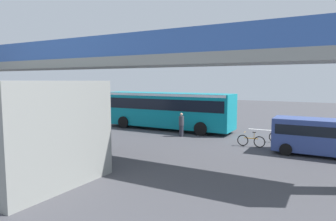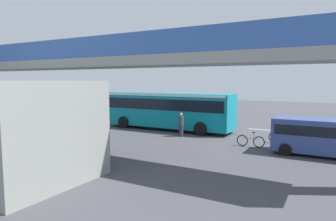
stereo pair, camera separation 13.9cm
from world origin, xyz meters
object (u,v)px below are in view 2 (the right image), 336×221
bicycle_orange (251,141)px  pedestrian (181,125)px  parked_van (318,135)px  bicycle_blue (282,138)px  traffic_sign (218,104)px  city_bus (167,108)px

bicycle_orange → pedestrian: (5.43, -0.96, 0.51)m
parked_van → bicycle_blue: (2.23, -2.43, -0.81)m
bicycle_blue → traffic_sign: bearing=-45.0°
pedestrian → traffic_sign: (0.06, -8.24, 1.00)m
bicycle_blue → pedestrian: 7.15m
bicycle_orange → pedestrian: 5.54m
parked_van → bicycle_blue: size_ratio=2.71×
parked_van → pedestrian: bearing=-7.8°
city_bus → parked_van: 12.38m
parked_van → bicycle_blue: 3.40m
parked_van → bicycle_blue: bearing=-47.5°
bicycle_blue → city_bus: bearing=-7.1°
pedestrian → bicycle_orange: bearing=170.0°
city_bus → traffic_sign: size_ratio=4.12×
city_bus → traffic_sign: city_bus is taller
bicycle_orange → traffic_sign: 10.82m
city_bus → bicycle_orange: bearing=157.5°
bicycle_orange → bicycle_blue: size_ratio=1.00×
bicycle_orange → traffic_sign: traffic_sign is taller
parked_van → traffic_sign: size_ratio=1.71×
parked_van → pedestrian: parked_van is taller
pedestrian → city_bus: bearing=-42.6°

